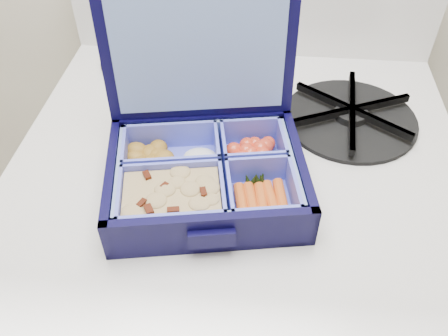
# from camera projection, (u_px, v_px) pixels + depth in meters

# --- Properties ---
(stove) EXTENTS (0.58, 0.58, 0.86)m
(stove) POSITION_uv_depth(u_px,v_px,m) (235.00, 311.00, 0.92)
(stove) COLOR silver
(stove) RESTS_ON floor
(bento_box) EXTENTS (0.25, 0.21, 0.05)m
(bento_box) POSITION_uv_depth(u_px,v_px,m) (207.00, 177.00, 0.54)
(bento_box) COLOR black
(bento_box) RESTS_ON stove
(burner_grate) EXTENTS (0.24, 0.24, 0.03)m
(burner_grate) POSITION_uv_depth(u_px,v_px,m) (351.00, 113.00, 0.65)
(burner_grate) COLOR black
(burner_grate) RESTS_ON stove
(burner_grate_rear) EXTENTS (0.22, 0.22, 0.02)m
(burner_grate_rear) POSITION_uv_depth(u_px,v_px,m) (158.00, 54.00, 0.77)
(burner_grate_rear) COLOR black
(burner_grate_rear) RESTS_ON stove
(fork) EXTENTS (0.16, 0.13, 0.01)m
(fork) POSITION_uv_depth(u_px,v_px,m) (251.00, 120.00, 0.66)
(fork) COLOR #B0AEBF
(fork) RESTS_ON stove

